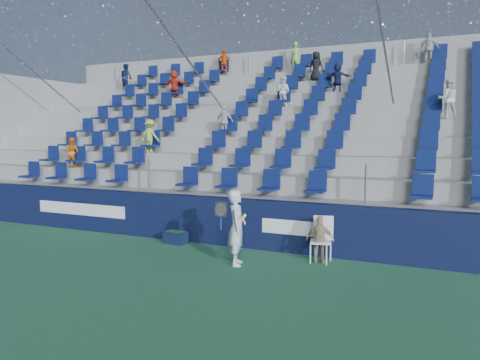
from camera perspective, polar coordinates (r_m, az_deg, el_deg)
ground at (r=9.14m, az=-8.75°, el=-12.17°), size 70.00×70.00×0.00m
sponsor_wall at (r=11.66m, az=-0.16°, el=-5.20°), size 24.00×0.32×1.20m
grandstand at (r=16.24m, az=7.45°, el=3.23°), size 24.00×8.17×6.63m
tennis_player at (r=9.98m, az=-0.41°, el=-5.79°), size 0.69×0.69×1.62m
line_judge_chair at (r=10.46m, az=9.97°, el=-6.71°), size 0.53×0.55×1.00m
line_judge at (r=10.32m, az=9.75°, el=-7.16°), size 0.63×0.31×1.03m
ball_bin at (r=12.16m, az=-7.82°, el=-6.85°), size 0.61×0.43×0.32m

